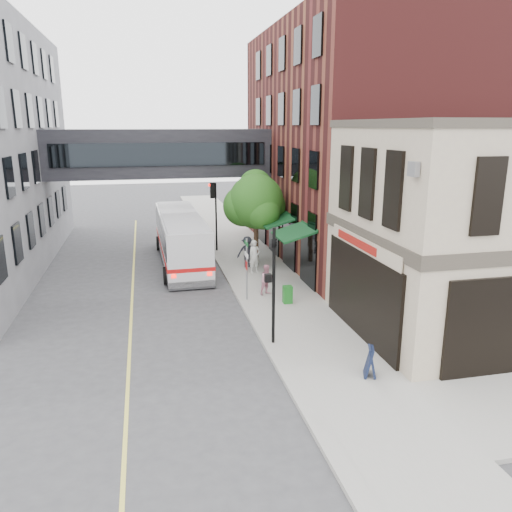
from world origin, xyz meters
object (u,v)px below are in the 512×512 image
pedestrian_c (247,252)px  sandwich_board (370,362)px  pedestrian_b (267,280)px  newspaper_box (288,295)px  pedestrian_a (255,256)px  bus (181,237)px

pedestrian_c → sandwich_board: size_ratio=1.80×
pedestrian_b → pedestrian_c: pedestrian_c is taller
newspaper_box → sandwich_board: sandwich_board is taller
sandwich_board → newspaper_box: bearing=116.5°
pedestrian_a → pedestrian_b: pedestrian_a is taller
pedestrian_c → newspaper_box: pedestrian_c is taller
bus → pedestrian_a: (3.84, -3.44, -0.58)m
pedestrian_a → sandwich_board: size_ratio=1.84×
pedestrian_a → pedestrian_c: 1.22m
pedestrian_a → newspaper_box: (0.42, -5.24, -0.52)m
bus → pedestrian_b: size_ratio=7.38×
pedestrian_c → newspaper_box: size_ratio=2.21×
pedestrian_b → sandwich_board: bearing=-103.2°
bus → newspaper_box: bearing=-63.9°
sandwich_board → bus: bearing=128.1°
sandwich_board → pedestrian_a: bearing=116.1°
pedestrian_b → sandwich_board: 8.91m
newspaper_box → sandwich_board: size_ratio=0.81×
pedestrian_b → sandwich_board: size_ratio=1.48×
pedestrian_c → newspaper_box: bearing=-80.5°
bus → pedestrian_c: bearing=-31.4°
pedestrian_b → newspaper_box: (0.64, -1.42, -0.34)m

